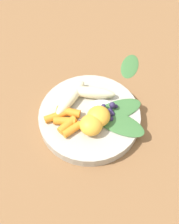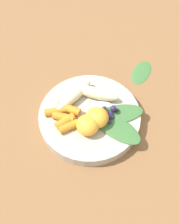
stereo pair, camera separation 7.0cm
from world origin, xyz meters
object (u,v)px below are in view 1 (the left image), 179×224
banana_peeled_left (72,97)px  kale_leaf_stray (130,66)px  banana_peeled_right (91,93)px  orange_segment_near (98,117)px  bowl (90,117)px

banana_peeled_left → kale_leaf_stray: banana_peeled_left is taller
kale_leaf_stray → banana_peeled_left: bearing=147.8°
banana_peeled_left → banana_peeled_right: size_ratio=1.00×
banana_peeled_left → orange_segment_near: bearing=78.3°
bowl → kale_leaf_stray: bowl is taller
banana_peeled_right → banana_peeled_left: bearing=22.7°
banana_peeled_left → kale_leaf_stray: bearing=163.0°
bowl → banana_peeled_right: (0.04, 0.03, 0.03)m
banana_peeled_left → orange_segment_near: size_ratio=2.18×
banana_peeled_left → bowl: bearing=78.6°
kale_leaf_stray → orange_segment_near: bearing=171.3°
banana_peeled_right → kale_leaf_stray: (0.16, -0.00, -0.04)m
bowl → kale_leaf_stray: 0.21m
bowl → banana_peeled_right: banana_peeled_right is taller
banana_peeled_right → orange_segment_near: orange_segment_near is taller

